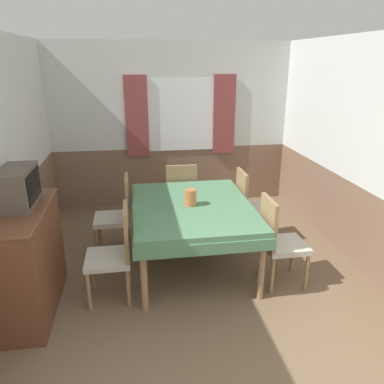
{
  "coord_description": "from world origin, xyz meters",
  "views": [
    {
      "loc": [
        -0.61,
        -1.44,
        2.32
      ],
      "look_at": [
        -0.0,
        2.45,
        0.92
      ],
      "focal_mm": 35.0,
      "sensor_mm": 36.0,
      "label": 1
    }
  ],
  "objects_px": {
    "chair_right_far": "(250,205)",
    "dining_table": "(192,213)",
    "chair_right_near": "(278,239)",
    "sideboard": "(28,260)",
    "tv": "(18,187)",
    "chair_head_window": "(181,195)",
    "vase": "(190,197)",
    "chair_left_far": "(118,213)",
    "chair_left_near": "(115,251)"
  },
  "relations": [
    {
      "from": "chair_right_far",
      "to": "tv",
      "type": "relative_size",
      "value": 1.82
    },
    {
      "from": "chair_right_far",
      "to": "tv",
      "type": "bearing_deg",
      "value": -69.4
    },
    {
      "from": "tv",
      "to": "vase",
      "type": "distance_m",
      "value": 1.75
    },
    {
      "from": "chair_head_window",
      "to": "chair_right_far",
      "type": "distance_m",
      "value": 1.01
    },
    {
      "from": "chair_head_window",
      "to": "chair_right_far",
      "type": "relative_size",
      "value": 1.0
    },
    {
      "from": "chair_left_far",
      "to": "chair_left_near",
      "type": "bearing_deg",
      "value": -180.0
    },
    {
      "from": "sideboard",
      "to": "tv",
      "type": "xyz_separation_m",
      "value": [
        -0.02,
        0.12,
        0.69
      ]
    },
    {
      "from": "chair_right_far",
      "to": "dining_table",
      "type": "bearing_deg",
      "value": -59.72
    },
    {
      "from": "dining_table",
      "to": "chair_left_near",
      "type": "relative_size",
      "value": 1.74
    },
    {
      "from": "dining_table",
      "to": "chair_right_near",
      "type": "height_order",
      "value": "chair_right_near"
    },
    {
      "from": "chair_right_far",
      "to": "sideboard",
      "type": "distance_m",
      "value": 2.74
    },
    {
      "from": "sideboard",
      "to": "vase",
      "type": "distance_m",
      "value": 1.77
    },
    {
      "from": "dining_table",
      "to": "chair_left_near",
      "type": "height_order",
      "value": "chair_left_near"
    },
    {
      "from": "chair_head_window",
      "to": "sideboard",
      "type": "distance_m",
      "value": 2.31
    },
    {
      "from": "chair_right_near",
      "to": "chair_head_window",
      "type": "bearing_deg",
      "value": -150.85
    },
    {
      "from": "chair_head_window",
      "to": "chair_right_far",
      "type": "xyz_separation_m",
      "value": [
        0.85,
        -0.53,
        0.0
      ]
    },
    {
      "from": "chair_left_far",
      "to": "chair_head_window",
      "type": "xyz_separation_m",
      "value": [
        0.85,
        0.53,
        0.0
      ]
    },
    {
      "from": "dining_table",
      "to": "tv",
      "type": "relative_size",
      "value": 3.18
    },
    {
      "from": "chair_left_near",
      "to": "sideboard",
      "type": "distance_m",
      "value": 0.81
    },
    {
      "from": "chair_right_near",
      "to": "chair_left_near",
      "type": "relative_size",
      "value": 1.0
    },
    {
      "from": "chair_right_near",
      "to": "sideboard",
      "type": "bearing_deg",
      "value": -88.27
    },
    {
      "from": "chair_left_far",
      "to": "chair_right_far",
      "type": "distance_m",
      "value": 1.71
    },
    {
      "from": "chair_right_near",
      "to": "chair_left_near",
      "type": "distance_m",
      "value": 1.71
    },
    {
      "from": "dining_table",
      "to": "chair_left_far",
      "type": "bearing_deg",
      "value": 149.72
    },
    {
      "from": "chair_left_far",
      "to": "chair_right_near",
      "type": "bearing_deg",
      "value": -120.28
    },
    {
      "from": "chair_right_far",
      "to": "tv",
      "type": "distance_m",
      "value": 2.8
    },
    {
      "from": "dining_table",
      "to": "chair_right_far",
      "type": "distance_m",
      "value": 1.0
    },
    {
      "from": "chair_left_far",
      "to": "dining_table",
      "type": "bearing_deg",
      "value": -120.28
    },
    {
      "from": "sideboard",
      "to": "tv",
      "type": "height_order",
      "value": "tv"
    },
    {
      "from": "tv",
      "to": "vase",
      "type": "relative_size",
      "value": 2.91
    },
    {
      "from": "chair_right_far",
      "to": "vase",
      "type": "distance_m",
      "value": 1.07
    },
    {
      "from": "dining_table",
      "to": "chair_right_far",
      "type": "bearing_deg",
      "value": 30.28
    },
    {
      "from": "chair_left_far",
      "to": "vase",
      "type": "distance_m",
      "value": 1.04
    },
    {
      "from": "chair_right_far",
      "to": "chair_left_near",
      "type": "xyz_separation_m",
      "value": [
        -1.71,
        -1.0,
        0.0
      ]
    },
    {
      "from": "sideboard",
      "to": "vase",
      "type": "relative_size",
      "value": 6.32
    },
    {
      "from": "chair_right_near",
      "to": "chair_right_far",
      "type": "xyz_separation_m",
      "value": [
        0.0,
        1.0,
        0.0
      ]
    },
    {
      "from": "tv",
      "to": "vase",
      "type": "height_order",
      "value": "tv"
    },
    {
      "from": "dining_table",
      "to": "vase",
      "type": "bearing_deg",
      "value": -139.18
    },
    {
      "from": "chair_left_near",
      "to": "tv",
      "type": "bearing_deg",
      "value": 86.94
    },
    {
      "from": "dining_table",
      "to": "chair_right_near",
      "type": "xyz_separation_m",
      "value": [
        0.85,
        -0.5,
        -0.15
      ]
    },
    {
      "from": "dining_table",
      "to": "chair_right_near",
      "type": "relative_size",
      "value": 1.74
    },
    {
      "from": "chair_head_window",
      "to": "sideboard",
      "type": "height_order",
      "value": "sideboard"
    },
    {
      "from": "chair_left_far",
      "to": "tv",
      "type": "distance_m",
      "value": 1.44
    },
    {
      "from": "chair_head_window",
      "to": "vase",
      "type": "bearing_deg",
      "value": -91.0
    },
    {
      "from": "sideboard",
      "to": "chair_right_far",
      "type": "bearing_deg",
      "value": 23.08
    },
    {
      "from": "chair_right_near",
      "to": "chair_right_far",
      "type": "height_order",
      "value": "same"
    },
    {
      "from": "chair_head_window",
      "to": "vase",
      "type": "relative_size",
      "value": 5.32
    },
    {
      "from": "vase",
      "to": "dining_table",
      "type": "bearing_deg",
      "value": 40.82
    },
    {
      "from": "tv",
      "to": "chair_right_near",
      "type": "bearing_deg",
      "value": -1.0
    },
    {
      "from": "chair_head_window",
      "to": "vase",
      "type": "height_order",
      "value": "chair_head_window"
    }
  ]
}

